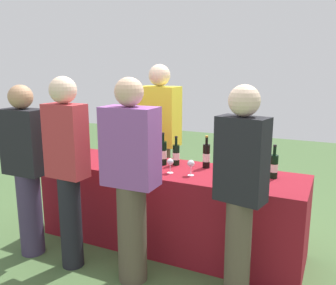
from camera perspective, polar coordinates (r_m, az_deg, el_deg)
The scene contains 20 objects.
ground_plane at distance 3.74m, azimuth 0.00°, elevation -15.70°, with size 12.00×12.00×0.00m, color #476638.
tasting_table at distance 3.57m, azimuth 0.00°, elevation -10.13°, with size 2.56×0.71×0.78m, color maroon.
wine_bottle_0 at distance 3.78m, azimuth -5.55°, elevation -0.90°, with size 0.07×0.07×0.31m.
wine_bottle_1 at distance 3.61m, azimuth -2.65°, elevation -1.27°, with size 0.08×0.08×0.35m.
wine_bottle_2 at distance 3.53m, azimuth -0.81°, elevation -1.65°, with size 0.08×0.08×0.32m.
wine_bottle_3 at distance 3.52m, azimuth 1.29°, elevation -1.93°, with size 0.07×0.07×0.29m.
wine_bottle_4 at distance 3.44m, azimuth 6.11°, elevation -2.11°, with size 0.07×0.07×0.31m.
wine_bottle_5 at distance 3.34m, azimuth 11.28°, elevation -2.69°, with size 0.08×0.08×0.32m.
wine_bottle_6 at distance 3.25m, azimuth 16.42°, elevation -3.61°, with size 0.07×0.07×0.30m.
wine_glass_0 at distance 3.46m, azimuth -7.24°, elevation -2.31°, with size 0.07×0.07×0.14m.
wine_glass_1 at distance 3.26m, azimuth 0.36°, elevation -3.19°, with size 0.06×0.06×0.14m.
wine_glass_2 at distance 3.19m, azimuth 3.66°, elevation -3.46°, with size 0.06×0.06×0.14m.
wine_glass_3 at distance 3.12m, azimuth 10.50°, elevation -4.12°, with size 0.07×0.07×0.13m.
wine_glass_4 at distance 2.97m, azimuth 13.87°, elevation -4.98°, with size 0.07×0.07×0.14m.
server_pouring at distance 4.02m, azimuth -1.31°, elevation 0.75°, with size 0.45×0.27×1.76m.
guest_0 at distance 3.50m, azimuth -21.55°, elevation -3.44°, with size 0.40×0.22×1.58m.
guest_1 at distance 3.14m, azimuth -15.66°, elevation -3.45°, with size 0.35×0.22×1.66m.
guest_2 at distance 2.84m, azimuth -5.87°, elevation -5.35°, with size 0.44×0.25×1.66m.
guest_3 at distance 2.60m, azimuth 11.42°, elevation -7.07°, with size 0.38×0.25×1.62m.
menu_board at distance 4.71m, azimuth -6.03°, elevation -4.72°, with size 0.51×0.03×0.77m, color white.
Camera 1 is at (1.43, -2.99, 1.73)m, focal length 38.42 mm.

